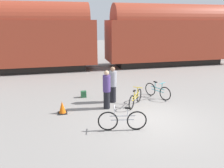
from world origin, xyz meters
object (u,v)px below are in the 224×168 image
Objects in this scene: bicycle_silver at (122,120)px; person_in_purple at (107,90)px; person_in_grey at (113,85)px; traffic_cone at (62,108)px; bicycle_yellow at (135,98)px; freight_train at (101,35)px; backpack at (84,94)px; bicycle_teal at (157,91)px.

person_in_purple is at bearing 93.00° from bicycle_silver.
traffic_cone is at bearing 82.61° from person_in_grey.
bicycle_silver is (-1.28, -2.24, 0.03)m from bicycle_yellow.
person_in_grey is at bearing 83.33° from bicycle_silver.
freight_train is 13.52× the size of bicycle_silver.
person_in_grey reaches higher than person_in_purple.
bicycle_yellow is at bearing -90.43° from freight_train.
traffic_cone is (-3.46, -9.22, -2.56)m from freight_train.
person_in_grey is (0.46, 0.75, -0.01)m from person_in_purple.
person_in_purple is 3.23× the size of traffic_cone.
traffic_cone is at bearing -120.73° from backpack.
freight_train is at bearing 83.17° from bicycle_silver.
bicycle_teal is (1.41, -8.29, -2.45)m from freight_train.
traffic_cone is at bearing -101.49° from person_in_purple.
backpack is (-0.87, 1.77, -0.72)m from person_in_purple.
bicycle_silver is at bearing -132.54° from bicycle_teal.
person_in_purple is (-0.11, 2.19, 0.50)m from bicycle_silver.
bicycle_teal is at bearing 10.84° from traffic_cone.
bicycle_silver reaches higher than bicycle_yellow.
bicycle_yellow is 2.86m from backpack.
bicycle_yellow is 2.58m from bicycle_silver.
traffic_cone is (-2.11, 2.08, -0.14)m from bicycle_silver.
freight_train is 8.75m from bicycle_teal.
bicycle_teal is 1.67m from bicycle_yellow.
bicycle_silver is 2.96m from traffic_cone.
freight_train is at bearing 99.65° from bicycle_teal.
freight_train is 9.38m from bicycle_yellow.
person_in_purple is 2.10m from traffic_cone.
bicycle_silver is 3.22× the size of traffic_cone.
person_in_purple is (-1.47, -9.10, -1.92)m from freight_train.
bicycle_teal is 1.09× the size of bicycle_yellow.
freight_train reaches higher than bicycle_silver.
bicycle_teal is 0.86× the size of person_in_grey.
bicycle_silver is 2.25m from person_in_purple.
backpack is 2.20m from traffic_cone.
bicycle_teal is 3.03m from person_in_purple.
traffic_cone is at bearing 135.47° from bicycle_silver.
bicycle_yellow is 0.79× the size of person_in_purple.
person_in_purple is at bearing -164.14° from bicycle_teal.
person_in_purple reaches higher than backpack.
traffic_cone is (-1.12, -1.89, 0.08)m from backpack.
bicycle_teal is at bearing 91.05° from person_in_purple.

